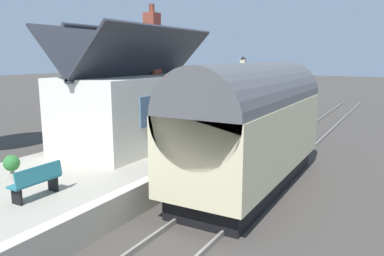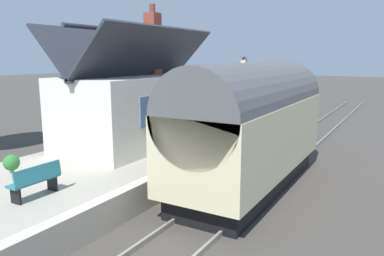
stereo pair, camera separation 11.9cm
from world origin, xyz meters
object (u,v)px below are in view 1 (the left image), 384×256
object	(u,v)px
train	(252,125)
planter_under_sign	(223,104)
planter_edge_far	(12,166)
bench_platform_end	(263,105)
station_building	(133,107)
planter_corner_building	(171,117)
bench_by_lamp	(37,180)
tree_behind_building	(105,53)
lamp_post_platform	(243,79)

from	to	relation	value
train	planter_under_sign	distance (m)	14.67
planter_edge_far	planter_under_sign	xyz separation A→B (m)	(18.01, 1.40, -0.14)
bench_platform_end	station_building	bearing A→B (deg)	172.48
planter_corner_building	bench_by_lamp	bearing A→B (deg)	-163.90
bench_platform_end	planter_under_sign	bearing A→B (deg)	76.06
planter_edge_far	tree_behind_building	world-z (taller)	tree_behind_building
lamp_post_platform	planter_under_sign	bearing A→B (deg)	31.21
bench_by_lamp	planter_under_sign	xyz separation A→B (m)	(18.68, 3.38, -0.21)
planter_edge_far	lamp_post_platform	size ratio (longest dim) A/B	0.21
planter_corner_building	tree_behind_building	distance (m)	10.19
station_building	bench_platform_end	distance (m)	11.96
planter_corner_building	planter_under_sign	xyz separation A→B (m)	(7.06, 0.03, -0.00)
station_building	tree_behind_building	world-z (taller)	tree_behind_building
station_building	bench_platform_end	world-z (taller)	station_building
train	bench_platform_end	world-z (taller)	train
planter_corner_building	lamp_post_platform	world-z (taller)	lamp_post_platform
bench_by_lamp	planter_under_sign	distance (m)	18.98
train	bench_by_lamp	distance (m)	6.97
planter_edge_far	train	bearing A→B (deg)	-47.50
station_building	bench_by_lamp	world-z (taller)	station_building
bench_platform_end	planter_corner_building	size ratio (longest dim) A/B	1.44
planter_corner_building	planter_under_sign	size ratio (longest dim) A/B	0.98
train	planter_edge_far	bearing A→B (deg)	132.50
planter_edge_far	planter_corner_building	size ratio (longest dim) A/B	0.77
station_building	bench_by_lamp	xyz separation A→B (m)	(-6.04, -1.59, -1.13)
lamp_post_platform	tree_behind_building	bearing A→B (deg)	70.73
planter_under_sign	planter_edge_far	bearing A→B (deg)	-175.56
planter_edge_far	planter_under_sign	world-z (taller)	planter_edge_far
bench_platform_end	planter_edge_far	bearing A→B (deg)	173.51
planter_under_sign	tree_behind_building	bearing A→B (deg)	108.82
bench_by_lamp	tree_behind_building	distance (m)	20.06
bench_platform_end	planter_corner_building	distance (m)	7.06
planter_edge_far	planter_corner_building	distance (m)	11.03
station_building	planter_under_sign	xyz separation A→B (m)	(12.63, 1.79, -1.34)
bench_platform_end	lamp_post_platform	distance (m)	7.05
planter_corner_building	lamp_post_platform	distance (m)	5.06
train	lamp_post_platform	distance (m)	6.04
planter_corner_building	lamp_post_platform	xyz separation A→B (m)	(-0.41, -4.50, 2.29)
train	bench_platform_end	size ratio (longest dim) A/B	5.98
tree_behind_building	bench_by_lamp	bearing A→B (deg)	-142.94
bench_platform_end	bench_by_lamp	xyz separation A→B (m)	(-17.84, -0.03, 0.00)
bench_platform_end	planter_under_sign	xyz separation A→B (m)	(0.83, 3.35, -0.21)
planter_edge_far	tree_behind_building	xyz separation A→B (m)	(15.10, 9.93, 3.52)
train	planter_corner_building	distance (m)	9.15
bench_platform_end	lamp_post_platform	bearing A→B (deg)	-169.98
station_building	planter_under_sign	world-z (taller)	station_building
bench_by_lamp	planter_corner_building	size ratio (longest dim) A/B	1.43
bench_platform_end	tree_behind_building	size ratio (longest dim) A/B	0.21
lamp_post_platform	planter_edge_far	bearing A→B (deg)	163.47
planter_edge_far	lamp_post_platform	bearing A→B (deg)	-16.53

